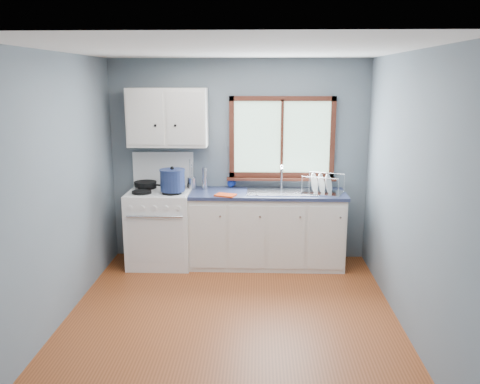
{
  "coord_description": "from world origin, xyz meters",
  "views": [
    {
      "loc": [
        0.25,
        -4.49,
        2.26
      ],
      "look_at": [
        0.05,
        0.9,
        1.05
      ],
      "focal_mm": 38.0,
      "sensor_mm": 36.0,
      "label": 1
    }
  ],
  "objects_px": {
    "sink": "(282,197)",
    "stockpot": "(172,180)",
    "gas_range": "(161,225)",
    "skillet": "(146,184)",
    "base_cabinets": "(267,232)",
    "thermos": "(204,179)",
    "dish_rack": "(322,188)",
    "utensil_crock": "(192,183)"
  },
  "relations": [
    {
      "from": "gas_range",
      "to": "thermos",
      "type": "height_order",
      "value": "gas_range"
    },
    {
      "from": "utensil_crock",
      "to": "sink",
      "type": "bearing_deg",
      "value": -7.12
    },
    {
      "from": "utensil_crock",
      "to": "thermos",
      "type": "relative_size",
      "value": 1.36
    },
    {
      "from": "base_cabinets",
      "to": "gas_range",
      "type": "bearing_deg",
      "value": -179.18
    },
    {
      "from": "skillet",
      "to": "gas_range",
      "type": "bearing_deg",
      "value": -10.37
    },
    {
      "from": "thermos",
      "to": "stockpot",
      "type": "bearing_deg",
      "value": -141.53
    },
    {
      "from": "gas_range",
      "to": "skillet",
      "type": "bearing_deg",
      "value": 147.12
    },
    {
      "from": "base_cabinets",
      "to": "sink",
      "type": "relative_size",
      "value": 2.2
    },
    {
      "from": "sink",
      "to": "base_cabinets",
      "type": "bearing_deg",
      "value": 179.87
    },
    {
      "from": "base_cabinets",
      "to": "thermos",
      "type": "height_order",
      "value": "thermos"
    },
    {
      "from": "sink",
      "to": "utensil_crock",
      "type": "bearing_deg",
      "value": 172.88
    },
    {
      "from": "sink",
      "to": "thermos",
      "type": "height_order",
      "value": "sink"
    },
    {
      "from": "skillet",
      "to": "dish_rack",
      "type": "distance_m",
      "value": 2.16
    },
    {
      "from": "utensil_crock",
      "to": "dish_rack",
      "type": "bearing_deg",
      "value": -6.24
    },
    {
      "from": "base_cabinets",
      "to": "sink",
      "type": "xyz_separation_m",
      "value": [
        0.18,
        -0.0,
        0.45
      ]
    },
    {
      "from": "sink",
      "to": "dish_rack",
      "type": "relative_size",
      "value": 1.53
    },
    {
      "from": "thermos",
      "to": "dish_rack",
      "type": "relative_size",
      "value": 0.5
    },
    {
      "from": "gas_range",
      "to": "utensil_crock",
      "type": "bearing_deg",
      "value": 22.63
    },
    {
      "from": "base_cabinets",
      "to": "stockpot",
      "type": "xyz_separation_m",
      "value": [
        -1.12,
        -0.16,
        0.68
      ]
    },
    {
      "from": "skillet",
      "to": "dish_rack",
      "type": "relative_size",
      "value": 0.8
    },
    {
      "from": "sink",
      "to": "dish_rack",
      "type": "distance_m",
      "value": 0.49
    },
    {
      "from": "sink",
      "to": "stockpot",
      "type": "relative_size",
      "value": 2.67
    },
    {
      "from": "skillet",
      "to": "utensil_crock",
      "type": "bearing_deg",
      "value": 25.64
    },
    {
      "from": "skillet",
      "to": "utensil_crock",
      "type": "distance_m",
      "value": 0.57
    },
    {
      "from": "stockpot",
      "to": "utensil_crock",
      "type": "height_order",
      "value": "utensil_crock"
    },
    {
      "from": "sink",
      "to": "gas_range",
      "type": "bearing_deg",
      "value": -179.29
    },
    {
      "from": "gas_range",
      "to": "thermos",
      "type": "xyz_separation_m",
      "value": [
        0.53,
        0.14,
        0.56
      ]
    },
    {
      "from": "utensil_crock",
      "to": "dish_rack",
      "type": "relative_size",
      "value": 0.68
    },
    {
      "from": "base_cabinets",
      "to": "utensil_crock",
      "type": "height_order",
      "value": "utensil_crock"
    },
    {
      "from": "skillet",
      "to": "utensil_crock",
      "type": "xyz_separation_m",
      "value": [
        0.57,
        0.03,
        0.01
      ]
    },
    {
      "from": "skillet",
      "to": "base_cabinets",
      "type": "bearing_deg",
      "value": 18.43
    },
    {
      "from": "sink",
      "to": "utensil_crock",
      "type": "height_order",
      "value": "utensil_crock"
    },
    {
      "from": "base_cabinets",
      "to": "thermos",
      "type": "xyz_separation_m",
      "value": [
        -0.77,
        0.12,
        0.65
      ]
    },
    {
      "from": "gas_range",
      "to": "sink",
      "type": "xyz_separation_m",
      "value": [
        1.49,
        0.02,
        0.37
      ]
    },
    {
      "from": "dish_rack",
      "to": "thermos",
      "type": "bearing_deg",
      "value": -165.21
    },
    {
      "from": "dish_rack",
      "to": "gas_range",
      "type": "bearing_deg",
      "value": -159.52
    },
    {
      "from": "stockpot",
      "to": "thermos",
      "type": "distance_m",
      "value": 0.45
    },
    {
      "from": "dish_rack",
      "to": "base_cabinets",
      "type": "bearing_deg",
      "value": -162.1
    },
    {
      "from": "thermos",
      "to": "utensil_crock",
      "type": "bearing_deg",
      "value": 173.16
    },
    {
      "from": "skillet",
      "to": "stockpot",
      "type": "distance_m",
      "value": 0.48
    },
    {
      "from": "thermos",
      "to": "dish_rack",
      "type": "bearing_deg",
      "value": -6.17
    },
    {
      "from": "dish_rack",
      "to": "skillet",
      "type": "bearing_deg",
      "value": -162.8
    }
  ]
}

